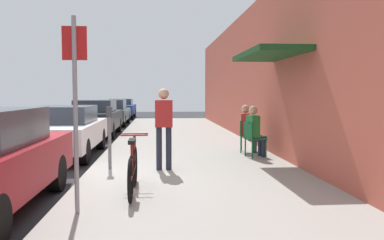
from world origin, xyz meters
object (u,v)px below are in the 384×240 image
(parked_car_1, at_px, (64,130))
(parked_car_3, at_px, (111,112))
(parked_car_2, at_px, (95,117))
(parked_car_4, at_px, (121,108))
(seated_patron_1, at_px, (248,127))
(parking_meter, at_px, (110,133))
(street_sign, at_px, (75,99))
(bicycle_0, at_px, (133,172))
(cafe_chair_1, at_px, (245,134))
(bicycle_1, at_px, (133,169))
(cafe_chair_0, at_px, (253,137))
(seated_patron_0, at_px, (255,129))
(pedestrian_standing, at_px, (164,122))

(parked_car_1, bearing_deg, parked_car_3, 90.00)
(parked_car_2, relative_size, parked_car_3, 1.00)
(parked_car_4, distance_m, seated_patron_1, 18.00)
(parked_car_3, distance_m, parking_meter, 13.45)
(street_sign, height_order, bicycle_0, street_sign)
(street_sign, bearing_deg, cafe_chair_1, 57.00)
(parked_car_1, relative_size, bicycle_1, 2.57)
(cafe_chair_1, height_order, seated_patron_1, seated_patron_1)
(bicycle_1, distance_m, cafe_chair_0, 4.26)
(street_sign, xyz_separation_m, bicycle_1, (0.67, 1.19, -1.16))
(parked_car_1, xyz_separation_m, seated_patron_0, (5.00, -1.29, 0.10))
(parked_car_4, height_order, cafe_chair_1, parked_car_4)
(seated_patron_1, bearing_deg, parked_car_2, 130.42)
(bicycle_1, xyz_separation_m, seated_patron_0, (2.83, 3.25, 0.34))
(parked_car_1, bearing_deg, bicycle_1, -64.46)
(parked_car_4, relative_size, parking_meter, 3.33)
(bicycle_1, bearing_deg, bicycle_0, -89.63)
(parking_meter, bearing_deg, seated_patron_1, 31.64)
(parked_car_4, xyz_separation_m, seated_patron_0, (5.00, -18.14, 0.10))
(parked_car_3, distance_m, parked_car_4, 6.06)
(parked_car_4, xyz_separation_m, parking_meter, (1.55, -19.42, 0.17))
(pedestrian_standing, bearing_deg, bicycle_0, -104.85)
(bicycle_0, xyz_separation_m, cafe_chair_0, (2.77, 3.47, 0.14))
(parking_meter, distance_m, seated_patron_1, 4.05)
(parked_car_4, height_order, seated_patron_0, seated_patron_0)
(parking_meter, bearing_deg, parked_car_4, 94.56)
(cafe_chair_0, bearing_deg, parked_car_3, 112.22)
(cafe_chair_0, relative_size, seated_patron_1, 0.67)
(parked_car_3, distance_m, street_sign, 16.61)
(bicycle_0, distance_m, cafe_chair_1, 5.15)
(parked_car_4, xyz_separation_m, bicycle_1, (2.17, -21.39, -0.24))
(parked_car_1, bearing_deg, seated_patron_1, -5.14)
(bicycle_0, bearing_deg, parked_car_1, 114.43)
(parked_car_3, xyz_separation_m, bicycle_0, (2.17, -15.57, -0.24))
(parking_meter, relative_size, cafe_chair_0, 1.52)
(parking_meter, xyz_separation_m, bicycle_1, (0.62, -1.97, -0.41))
(street_sign, height_order, bicycle_1, street_sign)
(parked_car_1, xyz_separation_m, parked_car_3, (0.00, 10.79, -0.00))
(seated_patron_0, height_order, seated_patron_1, same)
(parked_car_4, xyz_separation_m, cafe_chair_0, (4.94, -18.15, -0.09))
(parked_car_3, bearing_deg, parked_car_2, -90.00)
(parked_car_1, bearing_deg, parking_meter, -58.94)
(street_sign, bearing_deg, seated_patron_0, 51.77)
(parked_car_1, height_order, street_sign, street_sign)
(street_sign, bearing_deg, parked_car_2, 97.66)
(street_sign, distance_m, seated_patron_1, 6.39)
(parking_meter, bearing_deg, cafe_chair_1, 32.25)
(parking_meter, height_order, pedestrian_standing, pedestrian_standing)
(bicycle_1, distance_m, pedestrian_standing, 1.92)
(street_sign, bearing_deg, pedestrian_standing, 67.78)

